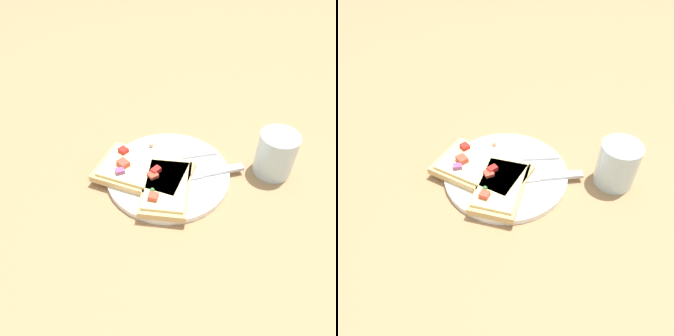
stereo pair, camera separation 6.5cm
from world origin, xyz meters
The scene contains 8 objects.
ground_plane centered at (0.00, 0.00, 0.00)m, with size 4.00×4.00×0.00m, color #9E7A51.
plate centered at (0.00, 0.00, 0.01)m, with size 0.25×0.25×0.01m.
fork centered at (-0.02, 0.03, 0.01)m, with size 0.15×0.16×0.01m.
knife centered at (0.06, 0.02, 0.01)m, with size 0.16×0.18×0.01m.
pizza_slice_main centered at (-0.04, -0.03, 0.02)m, with size 0.20×0.15×0.03m.
pizza_slice_corner centered at (0.03, -0.05, 0.02)m, with size 0.14×0.17×0.03m.
crumb_scatter centered at (-0.04, 0.02, 0.02)m, with size 0.12×0.05×0.01m.
drinking_glass centered at (0.17, 0.13, 0.05)m, with size 0.08×0.08×0.09m.
Camera 1 is at (0.26, -0.39, 0.47)m, focal length 35.00 mm.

